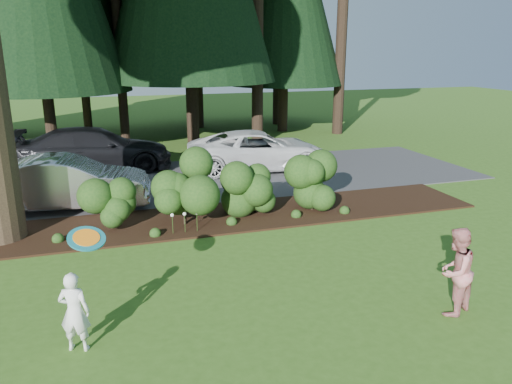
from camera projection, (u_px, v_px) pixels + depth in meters
ground at (220, 273)px, 10.18m from camera, size 80.00×80.00×0.00m
mulch_bed at (191, 221)px, 13.14m from camera, size 16.00×2.50×0.05m
driveway at (168, 181)px, 17.04m from camera, size 22.00×6.00×0.03m
shrub_row at (220, 191)px, 13.05m from camera, size 6.53×1.60×1.61m
lily_cluster at (185, 215)px, 12.15m from camera, size 0.69×0.09×0.57m
car_silver_wagon at (67, 183)px, 13.94m from camera, size 4.68×2.15×1.49m
car_white_suv at (259, 150)px, 18.44m from camera, size 5.44×2.93×1.45m
car_dark_suv at (95, 149)px, 18.24m from camera, size 5.57×2.44×1.59m
child at (74, 312)px, 7.42m from camera, size 0.54×0.44×1.27m
adult at (455, 271)px, 8.44m from camera, size 0.93×0.85×1.55m
frisbee at (86, 238)px, 7.52m from camera, size 0.59×0.54×0.30m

